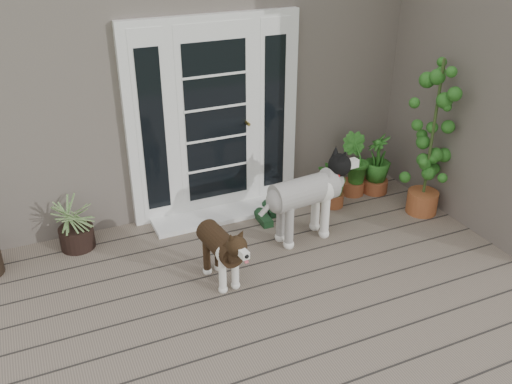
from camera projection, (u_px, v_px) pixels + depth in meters
name	position (u px, v px, depth m)	size (l,w,h in m)	color
deck	(332.00, 324.00, 4.71)	(6.20, 4.60, 0.12)	#6B5B4C
house_main	(175.00, 44.00, 7.46)	(7.40, 4.00, 3.10)	#665E54
door_unit	(215.00, 119.00, 5.89)	(1.90, 0.14, 2.15)	white
door_step	(224.00, 213.00, 6.22)	(1.60, 0.40, 0.05)	white
brindle_dog	(220.00, 253.00, 5.01)	(0.31, 0.72, 0.60)	#362313
white_dog	(304.00, 204.00, 5.63)	(0.41, 0.95, 0.79)	silver
spider_plant	(74.00, 221.00, 5.51)	(0.57, 0.57, 0.61)	#75945B
herb_a	(334.00, 185.00, 6.31)	(0.41, 0.41, 0.52)	#215017
herb_b	(354.00, 173.00, 6.57)	(0.36, 0.36, 0.54)	#2B631C
herb_c	(377.00, 169.00, 6.61)	(0.38, 0.38, 0.59)	#1D651E
sapling	(432.00, 137.00, 5.88)	(0.53, 0.53, 1.81)	#245B1A
clog_left	(270.00, 209.00, 6.26)	(0.15, 0.32, 0.10)	#14321A
clog_right	(264.00, 218.00, 6.07)	(0.16, 0.34, 0.10)	#143219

